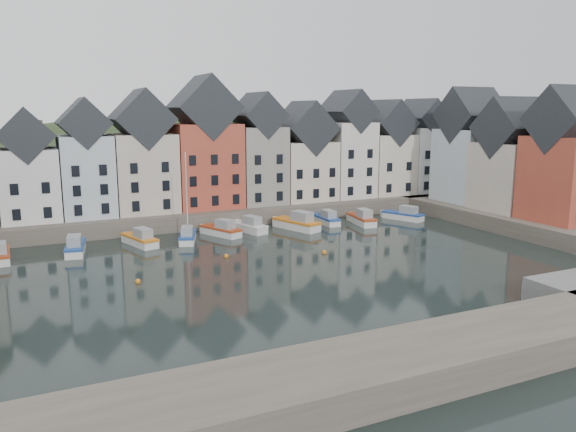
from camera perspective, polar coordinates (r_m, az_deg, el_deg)
ground at (r=53.28m, az=0.65°, el=-5.77°), size 260.00×260.00×0.00m
far_quay at (r=80.41m, az=-8.73°, el=0.49°), size 90.00×16.00×2.00m
right_quay at (r=78.21m, az=24.78°, el=-0.68°), size 14.00×54.00×2.00m
near_wall at (r=30.42m, az=1.86°, el=-16.98°), size 50.00×6.00×2.00m
hillside at (r=109.49m, az=-12.38°, el=-7.11°), size 153.60×70.40×64.00m
far_terrace at (r=78.48m, az=-6.22°, el=6.10°), size 72.37×8.16×17.78m
right_terrace at (r=79.75m, az=21.98°, el=5.49°), size 8.30×24.25×16.36m
mooring_buoys at (r=56.48m, az=-5.40°, el=-4.70°), size 20.50×5.50×0.50m
boat_a at (r=64.14m, az=-27.23°, el=-3.51°), size 2.04×5.97×2.27m
boat_b at (r=64.24m, az=-20.81°, el=-2.98°), size 2.74×6.23×2.31m
boat_c at (r=65.77m, az=-14.76°, el=-2.32°), size 3.42×6.26×2.30m
boat_d at (r=66.37m, az=-10.16°, el=-2.01°), size 3.43×5.78×10.55m
boat_e at (r=68.97m, az=-6.77°, el=-1.44°), size 4.06×6.19×2.28m
boat_f at (r=70.86m, az=-4.04°, el=-1.06°), size 3.62×6.29×2.31m
boat_g at (r=72.03m, az=0.97°, el=-0.75°), size 4.30×7.31×2.68m
boat_h at (r=75.78m, az=3.90°, el=-0.31°), size 1.93×5.71×2.17m
boat_i at (r=76.02m, az=7.52°, el=-0.29°), size 2.88×6.43×2.38m
boat_j at (r=79.99m, az=11.72°, el=0.09°), size 3.98×6.10×2.25m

